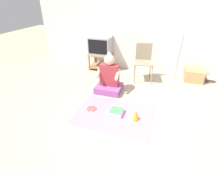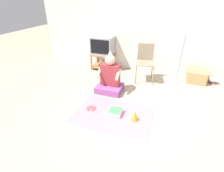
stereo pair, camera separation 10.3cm
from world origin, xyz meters
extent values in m
plane|color=tan|center=(0.00, 0.00, 0.00)|extent=(16.00, 16.00, 0.00)
cube|color=silver|center=(0.00, 2.32, 1.27)|extent=(6.40, 0.06, 2.55)
cube|color=#997047|center=(-1.35, 2.06, 0.41)|extent=(0.60, 0.46, 0.03)
cube|color=#997047|center=(-1.35, 2.06, 0.08)|extent=(0.60, 0.46, 0.02)
cylinder|color=#997047|center=(-1.62, 1.86, 0.21)|extent=(0.04, 0.04, 0.43)
cylinder|color=#997047|center=(-1.08, 1.86, 0.21)|extent=(0.04, 0.04, 0.43)
cylinder|color=#997047|center=(-1.62, 2.25, 0.21)|extent=(0.04, 0.04, 0.43)
cylinder|color=#997047|center=(-1.08, 2.25, 0.21)|extent=(0.04, 0.04, 0.43)
cube|color=#99999E|center=(-1.35, 2.06, 0.66)|extent=(0.56, 0.44, 0.46)
cube|color=black|center=(-1.35, 1.84, 0.67)|extent=(0.50, 0.01, 0.36)
cube|color=gray|center=(-0.13, 1.63, 0.46)|extent=(0.50, 0.49, 0.02)
cube|color=gray|center=(-0.17, 1.83, 0.66)|extent=(0.37, 0.09, 0.41)
cylinder|color=gray|center=(-0.28, 1.41, 0.23)|extent=(0.02, 0.02, 0.46)
cylinder|color=gray|center=(0.09, 1.49, 0.23)|extent=(0.02, 0.02, 0.46)
cylinder|color=gray|center=(-0.36, 1.78, 0.23)|extent=(0.02, 0.02, 0.46)
cylinder|color=gray|center=(0.02, 1.85, 0.23)|extent=(0.02, 0.02, 0.46)
cube|color=tan|center=(1.05, 2.04, 0.14)|extent=(0.42, 0.44, 0.29)
cube|color=#B2ADA3|center=(0.62, 1.57, 0.01)|extent=(0.28, 0.09, 0.03)
cylinder|color=#B7B7BC|center=(0.62, 1.77, 0.61)|extent=(0.03, 0.43, 1.18)
cube|color=#B72D28|center=(1.42, 2.06, 0.01)|extent=(0.14, 0.15, 0.02)
cube|color=#284793|center=(1.43, 2.06, 0.04)|extent=(0.16, 0.10, 0.03)
cube|color=#60936B|center=(1.44, 2.06, 0.06)|extent=(0.17, 0.11, 0.03)
cube|color=beige|center=(1.44, 2.06, 0.09)|extent=(0.19, 0.13, 0.03)
cube|color=#8C4C8C|center=(-0.74, 0.90, 0.07)|extent=(0.54, 0.46, 0.14)
cube|color=#993338|center=(-0.74, 0.94, 0.37)|extent=(0.39, 0.18, 0.46)
sphere|color=beige|center=(-0.74, 0.94, 0.70)|extent=(0.22, 0.22, 0.22)
cone|color=silver|center=(-0.74, 0.94, 0.84)|extent=(0.12, 0.12, 0.09)
cylinder|color=beige|center=(-0.94, 0.84, 0.44)|extent=(0.06, 0.24, 0.20)
cylinder|color=beige|center=(-0.54, 0.84, 0.44)|extent=(0.06, 0.24, 0.20)
cube|color=pink|center=(-0.38, 0.13, 0.00)|extent=(1.36, 0.96, 0.01)
cube|color=silver|center=(-0.36, 0.16, 0.04)|extent=(0.23, 0.23, 0.07)
cube|color=#4CB266|center=(-0.36, 0.16, 0.08)|extent=(0.22, 0.22, 0.01)
cylinder|color=yellow|center=(-0.30, 0.16, 0.11)|extent=(0.01, 0.01, 0.07)
sphere|color=#FFCC4C|center=(-0.30, 0.16, 0.15)|extent=(0.01, 0.01, 0.01)
cylinder|color=#66C666|center=(-0.33, 0.22, 0.11)|extent=(0.01, 0.01, 0.07)
sphere|color=#FFCC4C|center=(-0.33, 0.22, 0.15)|extent=(0.01, 0.01, 0.01)
cylinder|color=#E58CCC|center=(-0.40, 0.22, 0.11)|extent=(0.01, 0.01, 0.07)
sphere|color=#FFCC4C|center=(-0.40, 0.22, 0.15)|extent=(0.01, 0.01, 0.01)
cylinder|color=#66C666|center=(-0.42, 0.16, 0.11)|extent=(0.01, 0.01, 0.07)
sphere|color=#FFCC4C|center=(-0.42, 0.16, 0.15)|extent=(0.01, 0.01, 0.01)
cylinder|color=#66C666|center=(-0.38, 0.11, 0.11)|extent=(0.01, 0.01, 0.07)
sphere|color=#FFCC4C|center=(-0.38, 0.11, 0.15)|extent=(0.01, 0.01, 0.01)
cylinder|color=#66C666|center=(-0.33, 0.11, 0.11)|extent=(0.01, 0.01, 0.07)
sphere|color=#FFCC4C|center=(-0.33, 0.11, 0.15)|extent=(0.01, 0.01, 0.01)
cone|color=gold|center=(-0.01, 0.12, 0.09)|extent=(0.13, 0.13, 0.17)
cylinder|color=#D84C4C|center=(-0.83, 0.17, 0.01)|extent=(0.18, 0.18, 0.01)
ellipsoid|color=white|center=(-0.72, 0.10, 0.01)|extent=(0.04, 0.05, 0.01)
cube|color=white|center=(-0.73, 0.03, 0.01)|extent=(0.03, 0.10, 0.01)
ellipsoid|color=white|center=(-0.80, 0.07, 0.01)|extent=(0.04, 0.05, 0.01)
cube|color=white|center=(-0.79, 0.00, 0.01)|extent=(0.01, 0.10, 0.01)
camera|label=1|loc=(0.32, -2.23, 1.89)|focal=28.00mm
camera|label=2|loc=(0.41, -2.20, 1.89)|focal=28.00mm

